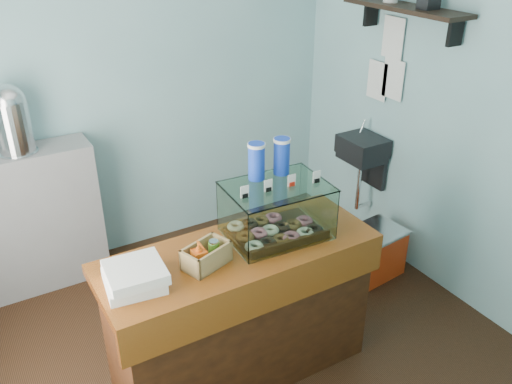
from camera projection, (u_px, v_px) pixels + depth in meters
ground at (223, 343)px, 3.64m from camera, size 3.50×3.50×0.00m
room_shell at (218, 97)px, 2.87m from camera, size 3.54×3.04×2.82m
counter at (240, 311)px, 3.23m from camera, size 1.60×0.60×0.90m
back_shelf at (30, 221)px, 3.99m from camera, size 1.00×0.32×1.10m
display_case at (274, 207)px, 3.12m from camera, size 0.60×0.46×0.53m
condiment_crate at (205, 256)px, 2.87m from camera, size 0.29×0.22×0.17m
pastry_boxes at (135, 276)px, 2.71m from camera, size 0.32×0.32×0.11m
coffee_urn at (11, 118)px, 3.62m from camera, size 0.26×0.26×0.48m
red_cooler at (373, 252)px, 4.26m from camera, size 0.48×0.39×0.39m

